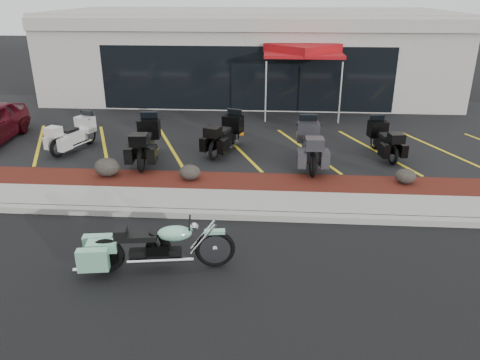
# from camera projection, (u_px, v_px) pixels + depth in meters

# --- Properties ---
(ground) EXTENTS (90.00, 90.00, 0.00)m
(ground) POSITION_uv_depth(u_px,v_px,m) (218.00, 237.00, 9.99)
(ground) COLOR black
(ground) RESTS_ON ground
(curb) EXTENTS (24.00, 0.25, 0.15)m
(curb) POSITION_uv_depth(u_px,v_px,m) (222.00, 215.00, 10.79)
(curb) COLOR gray
(curb) RESTS_ON ground
(sidewalk) EXTENTS (24.00, 1.20, 0.15)m
(sidewalk) POSITION_uv_depth(u_px,v_px,m) (225.00, 202.00, 11.44)
(sidewalk) COLOR gray
(sidewalk) RESTS_ON ground
(mulch_bed) EXTENTS (24.00, 1.20, 0.16)m
(mulch_bed) POSITION_uv_depth(u_px,v_px,m) (229.00, 183.00, 12.54)
(mulch_bed) COLOR #3B0F0D
(mulch_bed) RESTS_ON ground
(upper_lot) EXTENTS (26.00, 9.60, 0.15)m
(upper_lot) POSITION_uv_depth(u_px,v_px,m) (242.00, 128.00, 17.53)
(upper_lot) COLOR black
(upper_lot) RESTS_ON ground
(dealership_building) EXTENTS (18.00, 8.16, 4.00)m
(dealership_building) POSITION_uv_depth(u_px,v_px,m) (251.00, 54.00, 22.59)
(dealership_building) COLOR gray
(dealership_building) RESTS_ON ground
(boulder_left) EXTENTS (0.70, 0.58, 0.50)m
(boulder_left) POSITION_uv_depth(u_px,v_px,m) (107.00, 167.00, 12.74)
(boulder_left) COLOR black
(boulder_left) RESTS_ON mulch_bed
(boulder_mid) EXTENTS (0.57, 0.48, 0.41)m
(boulder_mid) POSITION_uv_depth(u_px,v_px,m) (190.00, 172.00, 12.51)
(boulder_mid) COLOR black
(boulder_mid) RESTS_ON mulch_bed
(boulder_right) EXTENTS (0.55, 0.46, 0.39)m
(boulder_right) POSITION_uv_depth(u_px,v_px,m) (405.00, 176.00, 12.27)
(boulder_right) COLOR black
(boulder_right) RESTS_ON mulch_bed
(hero_cruiser) EXTENTS (2.93, 1.13, 1.01)m
(hero_cruiser) POSITION_uv_depth(u_px,v_px,m) (215.00, 244.00, 8.72)
(hero_cruiser) COLOR #7EC4A1
(hero_cruiser) RESTS_ON ground
(touring_white) EXTENTS (1.36, 2.11, 1.15)m
(touring_white) POSITION_uv_depth(u_px,v_px,m) (88.00, 127.00, 15.26)
(touring_white) COLOR silver
(touring_white) RESTS_ON upper_lot
(touring_black_front) EXTENTS (1.05, 2.34, 1.33)m
(touring_black_front) POSITION_uv_depth(u_px,v_px,m) (150.00, 132.00, 14.41)
(touring_black_front) COLOR black
(touring_black_front) RESTS_ON upper_lot
(touring_black_mid) EXTENTS (1.45, 2.27, 1.23)m
(touring_black_mid) POSITION_uv_depth(u_px,v_px,m) (234.00, 127.00, 15.12)
(touring_black_mid) COLOR black
(touring_black_mid) RESTS_ON upper_lot
(touring_grey) EXTENTS (0.96, 2.33, 1.34)m
(touring_grey) POSITION_uv_depth(u_px,v_px,m) (307.00, 136.00, 14.08)
(touring_grey) COLOR #2C2C31
(touring_grey) RESTS_ON upper_lot
(touring_black_rear) EXTENTS (1.08, 2.07, 1.14)m
(touring_black_rear) POSITION_uv_depth(u_px,v_px,m) (376.00, 132.00, 14.76)
(touring_black_rear) COLOR black
(touring_black_rear) RESTS_ON upper_lot
(traffic_cone) EXTENTS (0.41, 0.41, 0.46)m
(traffic_cone) POSITION_uv_depth(u_px,v_px,m) (239.00, 128.00, 16.44)
(traffic_cone) COLOR orange
(traffic_cone) RESTS_ON upper_lot
(popup_canopy) EXTENTS (3.98, 3.98, 2.79)m
(popup_canopy) POSITION_uv_depth(u_px,v_px,m) (303.00, 50.00, 18.33)
(popup_canopy) COLOR silver
(popup_canopy) RESTS_ON upper_lot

